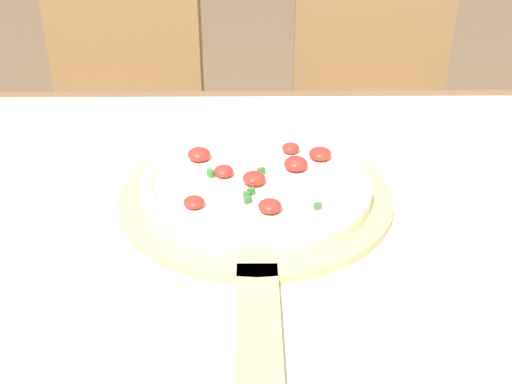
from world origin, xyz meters
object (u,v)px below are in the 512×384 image
object	(u,v)px
pizza_peel	(256,206)
chair_right	(369,135)
chair_left	(123,136)
pizza	(256,183)

from	to	relation	value
pizza_peel	chair_right	bearing A→B (deg)	68.80
chair_left	chair_right	size ratio (longest dim) A/B	1.00
pizza_peel	pizza	size ratio (longest dim) A/B	1.87
pizza_peel	chair_left	world-z (taller)	chair_left
pizza_peel	chair_right	distance (m)	0.84
pizza	chair_right	world-z (taller)	chair_right
pizza_peel	chair_left	distance (m)	0.85
pizza	chair_right	size ratio (longest dim) A/B	0.34
pizza	chair_left	distance (m)	0.84
pizza_peel	pizza	bearing A→B (deg)	89.61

